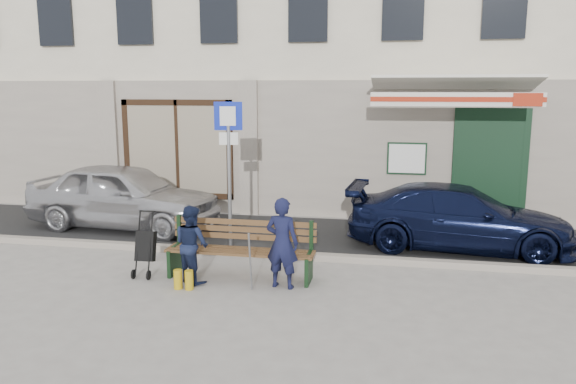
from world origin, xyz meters
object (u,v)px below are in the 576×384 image
(bench, at_px, (237,250))
(man, at_px, (282,243))
(car_silver, at_px, (124,196))
(parking_sign, at_px, (229,151))
(stroller, at_px, (145,247))
(woman, at_px, (192,244))
(car_navy, at_px, (459,217))

(bench, relative_size, man, 1.70)
(car_silver, relative_size, parking_sign, 1.52)
(stroller, bearing_deg, parking_sign, 58.50)
(parking_sign, bearing_deg, man, -63.17)
(woman, bearing_deg, car_navy, -114.59)
(stroller, bearing_deg, man, -6.02)
(car_silver, relative_size, man, 2.99)
(woman, distance_m, stroller, 0.87)
(parking_sign, bearing_deg, woman, -102.56)
(car_silver, distance_m, woman, 4.04)
(car_navy, distance_m, man, 3.96)
(car_navy, relative_size, woman, 3.40)
(stroller, bearing_deg, car_silver, 119.67)
(bench, bearing_deg, car_navy, 33.48)
(car_silver, bearing_deg, car_navy, -86.85)
(parking_sign, height_order, bench, parking_sign)
(car_navy, distance_m, parking_sign, 4.52)
(car_silver, xyz_separation_m, car_navy, (7.01, -0.28, -0.11))
(car_silver, height_order, woman, car_silver)
(parking_sign, distance_m, bench, 2.16)
(car_navy, relative_size, stroller, 3.96)
(car_silver, bearing_deg, woman, -132.83)
(car_navy, bearing_deg, bench, 127.56)
(parking_sign, xyz_separation_m, woman, (-0.08, -1.83, -1.26))
(car_navy, xyz_separation_m, parking_sign, (-4.25, -0.90, 1.27))
(car_silver, xyz_separation_m, woman, (2.69, -3.02, -0.10))
(parking_sign, relative_size, stroller, 2.63)
(car_navy, xyz_separation_m, woman, (-4.32, -2.73, 0.01))
(woman, bearing_deg, stroller, 23.93)
(car_navy, distance_m, bench, 4.40)
(car_navy, xyz_separation_m, stroller, (-5.17, -2.60, -0.14))
(stroller, bearing_deg, woman, -12.02)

